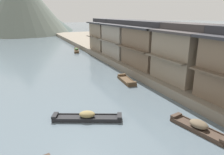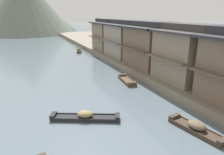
{
  "view_description": "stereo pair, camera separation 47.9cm",
  "coord_description": "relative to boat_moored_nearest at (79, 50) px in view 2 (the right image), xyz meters",
  "views": [
    {
      "loc": [
        -5.8,
        0.98,
        8.05
      ],
      "look_at": [
        3.2,
        21.14,
        1.23
      ],
      "focal_mm": 33.3,
      "sensor_mm": 36.0,
      "label": 1
    },
    {
      "loc": [
        -5.36,
        0.79,
        8.05
      ],
      "look_at": [
        3.2,
        21.14,
        1.23
      ],
      "focal_mm": 33.3,
      "sensor_mm": 36.0,
      "label": 2
    }
  ],
  "objects": [
    {
      "name": "house_waterfront_narrow",
      "position": [
        5.04,
        -20.88,
        3.68
      ],
      "size": [
        6.24,
        8.14,
        6.14
      ],
      "color": "#75604C",
      "rests_on": "riverbank_right"
    },
    {
      "name": "house_waterfront_tall",
      "position": [
        5.14,
        -27.96,
        3.69
      ],
      "size": [
        6.44,
        6.83,
        6.14
      ],
      "color": "gray",
      "rests_on": "riverbank_right"
    },
    {
      "name": "boat_moored_far",
      "position": [
        -7.31,
        -30.96,
        -0.01
      ],
      "size": [
        5.32,
        3.17,
        0.73
      ],
      "color": "#232326",
      "rests_on": "ground"
    },
    {
      "name": "hill_far_west",
      "position": [
        -16.54,
        67.8,
        11.85
      ],
      "size": [
        63.35,
        63.35,
        24.18
      ],
      "primitive_type": "cone",
      "color": "#4C5B56",
      "rests_on": "ground"
    },
    {
      "name": "hill_far_east",
      "position": [
        -9.27,
        49.73,
        11.73
      ],
      "size": [
        37.57,
        37.57,
        23.95
      ],
      "primitive_type": "cone",
      "color": "slate",
      "rests_on": "ground"
    },
    {
      "name": "riverbank_right",
      "position": [
        10.53,
        -16.16,
        0.22
      ],
      "size": [
        18.0,
        110.0,
        0.93
      ],
      "primitive_type": "cube",
      "color": "slate",
      "rests_on": "ground"
    },
    {
      "name": "boat_moored_second",
      "position": [
        -0.52,
        -35.72,
        0.04
      ],
      "size": [
        1.86,
        4.36,
        0.79
      ],
      "color": "#423328",
      "rests_on": "ground"
    },
    {
      "name": "boat_moored_third",
      "position": [
        -0.0,
        -23.8,
        -0.06
      ],
      "size": [
        1.55,
        3.9,
        0.53
      ],
      "color": "brown",
      "rests_on": "ground"
    },
    {
      "name": "house_waterfront_end",
      "position": [
        4.98,
        -5.14,
        3.68
      ],
      "size": [
        6.12,
        7.27,
        6.14
      ],
      "color": "gray",
      "rests_on": "riverbank_right"
    },
    {
      "name": "boat_moored_nearest",
      "position": [
        0.0,
        0.0,
        0.0
      ],
      "size": [
        2.3,
        5.55,
        0.74
      ],
      "color": "brown",
      "rests_on": "ground"
    },
    {
      "name": "house_waterfront_far",
      "position": [
        5.16,
        -12.81,
        3.68
      ],
      "size": [
        6.49,
        8.36,
        6.14
      ],
      "color": "gray",
      "rests_on": "riverbank_right"
    }
  ]
}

